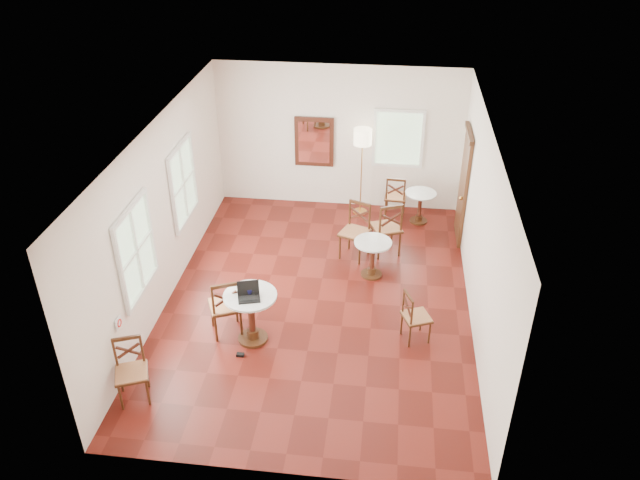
# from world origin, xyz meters

# --- Properties ---
(ground) EXTENTS (7.00, 7.00, 0.00)m
(ground) POSITION_xyz_m (0.00, 0.00, 0.00)
(ground) COLOR #5E1610
(ground) RESTS_ON ground
(room_shell) EXTENTS (5.02, 7.02, 3.01)m
(room_shell) POSITION_xyz_m (-0.06, 0.27, 1.89)
(room_shell) COLOR white
(room_shell) RESTS_ON ground
(cafe_table_near) EXTENTS (0.80, 0.80, 0.85)m
(cafe_table_near) POSITION_xyz_m (-0.87, -1.12, 0.52)
(cafe_table_near) COLOR #422310
(cafe_table_near) RESTS_ON ground
(cafe_table_mid) EXTENTS (0.66, 0.66, 0.69)m
(cafe_table_mid) POSITION_xyz_m (0.86, 0.85, 0.43)
(cafe_table_mid) COLOR #422310
(cafe_table_mid) RESTS_ON ground
(cafe_table_back) EXTENTS (0.62, 0.62, 0.66)m
(cafe_table_back) POSITION_xyz_m (1.71, 2.90, 0.41)
(cafe_table_back) COLOR #422310
(cafe_table_back) RESTS_ON ground
(chair_near_a) EXTENTS (0.63, 0.63, 1.03)m
(chair_near_a) POSITION_xyz_m (-1.30, -1.00, 0.51)
(chair_near_a) COLOR #422310
(chair_near_a) RESTS_ON ground
(chair_near_b) EXTENTS (0.56, 0.56, 0.93)m
(chair_near_b) POSITION_xyz_m (-2.22, -2.49, 0.46)
(chair_near_b) COLOR #422310
(chair_near_b) RESTS_ON ground
(chair_mid_a) EXTENTS (0.65, 0.65, 1.08)m
(chair_mid_a) POSITION_xyz_m (1.08, 1.63, 0.54)
(chair_mid_a) COLOR #422310
(chair_mid_a) RESTS_ON ground
(chair_mid_b) EXTENTS (0.52, 0.52, 0.86)m
(chair_mid_b) POSITION_xyz_m (1.58, -0.80, 0.43)
(chair_mid_b) COLOR #422310
(chair_mid_b) RESTS_ON ground
(chair_back_a) EXTENTS (0.46, 0.46, 0.94)m
(chair_back_a) POSITION_xyz_m (1.22, 3.04, 0.47)
(chair_back_a) COLOR #422310
(chair_back_a) RESTS_ON ground
(chair_back_b) EXTENTS (0.63, 0.63, 1.05)m
(chair_back_b) POSITION_xyz_m (0.51, 1.46, 0.52)
(chair_back_b) COLOR #422310
(chair_back_b) RESTS_ON ground
(floor_lamp) EXTENTS (0.36, 0.36, 1.84)m
(floor_lamp) POSITION_xyz_m (0.50, 3.15, 1.56)
(floor_lamp) COLOR #BF8C3F
(floor_lamp) RESTS_ON ground
(laptop) EXTENTS (0.38, 0.34, 0.23)m
(laptop) POSITION_xyz_m (-0.87, -1.17, 0.90)
(laptop) COLOR black
(laptop) RESTS_ON cafe_table_near
(mouse) EXTENTS (0.10, 0.07, 0.03)m
(mouse) POSITION_xyz_m (-0.80, -1.15, 0.86)
(mouse) COLOR black
(mouse) RESTS_ON cafe_table_near
(navy_mug) EXTENTS (0.10, 0.07, 0.08)m
(navy_mug) POSITION_xyz_m (-0.87, -1.11, 0.89)
(navy_mug) COLOR black
(navy_mug) RESTS_ON cafe_table_near
(water_glass) EXTENTS (0.06, 0.06, 0.10)m
(water_glass) POSITION_xyz_m (-0.89, -1.09, 0.90)
(water_glass) COLOR white
(water_glass) RESTS_ON cafe_table_near
(power_adapter) EXTENTS (0.11, 0.07, 0.05)m
(power_adapter) POSITION_xyz_m (-0.98, -1.51, 0.02)
(power_adapter) COLOR black
(power_adapter) RESTS_ON ground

